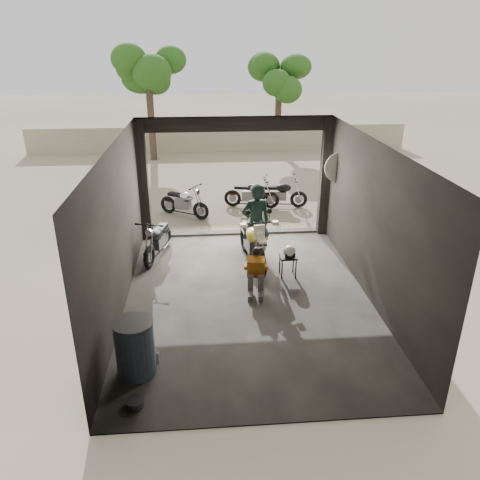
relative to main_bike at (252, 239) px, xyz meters
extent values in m
plane|color=#7A6D56|center=(-0.27, -1.60, -0.65)|extent=(80.00, 80.00, 0.00)
cube|color=#2D2B28|center=(-0.27, -1.60, -0.64)|extent=(5.00, 7.00, 0.02)
plane|color=black|center=(-0.27, -1.60, 2.55)|extent=(7.00, 7.00, 0.00)
cube|color=black|center=(-0.27, -5.10, 0.95)|extent=(5.00, 0.02, 3.20)
cube|color=black|center=(-2.77, -1.60, 0.95)|extent=(0.02, 7.00, 3.20)
cube|color=black|center=(2.23, -1.60, 0.95)|extent=(0.02, 7.00, 3.20)
cube|color=black|center=(-2.65, 1.78, 0.95)|extent=(0.24, 0.24, 3.20)
cube|color=black|center=(2.11, 1.78, 0.95)|extent=(0.24, 0.24, 3.20)
cube|color=black|center=(-0.27, 1.82, 2.37)|extent=(5.00, 0.16, 0.36)
cube|color=#2D2B28|center=(-0.27, 1.90, -0.61)|extent=(5.00, 0.25, 0.08)
cube|color=gray|center=(-0.27, 12.40, -0.05)|extent=(18.00, 0.30, 1.20)
cylinder|color=#382B1E|center=(-3.27, 10.90, 1.14)|extent=(0.30, 0.30, 3.58)
ellipsoid|color=#1E4C14|center=(-3.27, 10.90, 3.38)|extent=(2.20, 2.20, 3.14)
cylinder|color=#382B1E|center=(2.53, 12.40, 0.95)|extent=(0.30, 0.30, 3.20)
ellipsoid|color=#1E4C14|center=(2.53, 12.40, 2.95)|extent=(2.20, 2.20, 2.80)
imported|color=black|center=(0.10, 0.22, 0.31)|extent=(0.79, 0.61, 1.93)
cube|color=black|center=(0.73, -0.70, -0.15)|extent=(0.37, 0.37, 0.04)
cylinder|color=black|center=(0.57, -0.86, -0.40)|extent=(0.03, 0.03, 0.50)
cylinder|color=black|center=(0.89, -0.86, -0.40)|extent=(0.03, 0.03, 0.50)
cylinder|color=black|center=(0.57, -0.55, -0.40)|extent=(0.03, 0.03, 0.50)
cylinder|color=black|center=(0.89, -0.55, -0.40)|extent=(0.03, 0.03, 0.50)
ellipsoid|color=white|center=(0.74, -0.74, 0.00)|extent=(0.34, 0.35, 0.26)
cylinder|color=#435A71|center=(-2.27, -3.82, -0.17)|extent=(0.78, 0.78, 0.96)
cylinder|color=black|center=(2.33, 1.23, 0.45)|extent=(0.08, 0.08, 2.20)
cylinder|color=silver|center=(2.33, 1.21, 1.35)|extent=(0.80, 0.03, 0.80)
camera|label=1|loc=(-1.11, -10.03, 4.31)|focal=35.00mm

